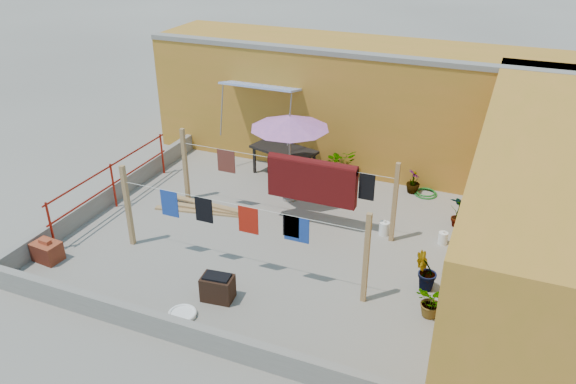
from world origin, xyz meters
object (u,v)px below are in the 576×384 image
object	(u,v)px
brazier	(218,287)
plant_back_a	(340,164)
water_jug_a	(443,238)
patio_umbrella	(290,123)
outdoor_table	(284,151)
white_basin	(182,314)
brick_stack	(47,251)
water_jug_b	(384,228)
green_hose	(426,193)

from	to	relation	value
brazier	plant_back_a	bearing A→B (deg)	84.73
water_jug_a	patio_umbrella	bearing A→B (deg)	170.75
plant_back_a	outdoor_table	bearing A→B (deg)	-166.53
white_basin	plant_back_a	bearing A→B (deg)	82.19
outdoor_table	water_jug_a	size ratio (longest dim) A/B	5.94
outdoor_table	brick_stack	bearing A→B (deg)	-117.84
white_basin	water_jug_a	distance (m)	5.60
brazier	water_jug_a	xyz separation A→B (m)	(3.47, 3.43, -0.11)
patio_umbrella	plant_back_a	size ratio (longest dim) A/B	2.56
water_jug_b	brazier	bearing A→B (deg)	-123.98
outdoor_table	water_jug_b	size ratio (longest dim) A/B	5.28
outdoor_table	plant_back_a	size ratio (longest dim) A/B	2.14
white_basin	water_jug_a	xyz separation A→B (m)	(3.81, 4.10, 0.09)
brick_stack	plant_back_a	world-z (taller)	plant_back_a
white_basin	green_hose	bearing A→B (deg)	63.59
water_jug_a	plant_back_a	size ratio (longest dim) A/B	0.36
white_basin	plant_back_a	xyz separation A→B (m)	(0.85, 6.22, 0.38)
outdoor_table	water_jug_a	distance (m)	4.75
brazier	water_jug_a	world-z (taller)	brazier
brick_stack	water_jug_b	size ratio (longest dim) A/B	1.66
water_jug_b	green_hose	size ratio (longest dim) A/B	0.62
patio_umbrella	brazier	world-z (taller)	patio_umbrella
plant_back_a	brick_stack	bearing A→B (deg)	-126.59
white_basin	green_hose	distance (m)	6.95
brick_stack	brazier	size ratio (longest dim) A/B	0.95
water_jug_a	green_hose	world-z (taller)	water_jug_a
brazier	water_jug_b	size ratio (longest dim) A/B	1.74
plant_back_a	water_jug_a	bearing A→B (deg)	-35.67
patio_umbrella	green_hose	size ratio (longest dim) A/B	3.90
patio_umbrella	brazier	bearing A→B (deg)	-86.41
outdoor_table	green_hose	distance (m)	3.72
green_hose	brick_stack	bearing A→B (deg)	-138.52
water_jug_a	water_jug_b	size ratio (longest dim) A/B	0.89
brick_stack	water_jug_b	distance (m)	6.96
brick_stack	water_jug_a	distance (m)	8.09
white_basin	green_hose	size ratio (longest dim) A/B	0.90
white_basin	water_jug_b	world-z (taller)	water_jug_b
patio_umbrella	white_basin	distance (m)	5.08
brazier	green_hose	size ratio (longest dim) A/B	1.08
brazier	white_basin	distance (m)	0.78
water_jug_b	green_hose	distance (m)	2.29
brick_stack	water_jug_b	world-z (taller)	brick_stack
brick_stack	plant_back_a	distance (m)	7.17
patio_umbrella	outdoor_table	xyz separation A→B (m)	(-0.65, 1.18, -1.26)
patio_umbrella	brick_stack	xyz separation A→B (m)	(-3.51, -4.24, -1.76)
outdoor_table	green_hose	xyz separation A→B (m)	(3.65, 0.34, -0.67)
outdoor_table	brazier	world-z (taller)	outdoor_table
water_jug_b	patio_umbrella	bearing A→B (deg)	164.06
patio_umbrella	brazier	distance (m)	4.40
white_basin	plant_back_a	world-z (taller)	plant_back_a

